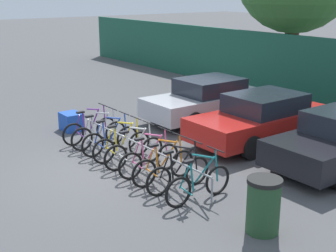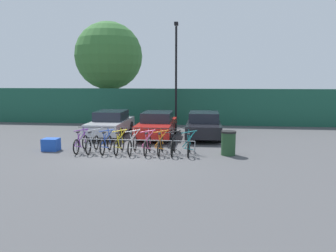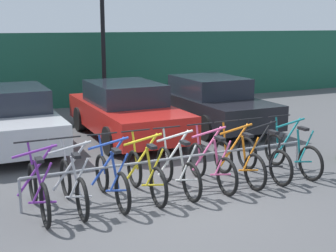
# 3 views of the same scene
# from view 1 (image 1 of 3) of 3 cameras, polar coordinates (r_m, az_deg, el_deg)

# --- Properties ---
(ground_plane) EXTENTS (120.00, 120.00, 0.00)m
(ground_plane) POSITION_cam_1_polar(r_m,az_deg,el_deg) (11.57, -6.79, -5.16)
(ground_plane) COLOR #4C4C4F
(bike_rack) EXTENTS (5.34, 0.04, 0.57)m
(bike_rack) POSITION_cam_1_polar(r_m,az_deg,el_deg) (11.53, -3.36, -2.49)
(bike_rack) COLOR gray
(bike_rack) RESTS_ON ground
(bicycle_purple) EXTENTS (0.68, 1.71, 1.05)m
(bicycle_purple) POSITION_cam_1_polar(r_m,az_deg,el_deg) (13.49, -9.47, -0.44)
(bicycle_purple) COLOR black
(bicycle_purple) RESTS_ON ground
(bicycle_silver) EXTENTS (0.68, 1.71, 1.05)m
(bicycle_silver) POSITION_cam_1_polar(r_m,az_deg,el_deg) (13.03, -8.40, -0.98)
(bicycle_silver) COLOR black
(bicycle_silver) RESTS_ON ground
(bicycle_blue) EXTENTS (0.68, 1.71, 1.05)m
(bicycle_blue) POSITION_cam_1_polar(r_m,az_deg,el_deg) (12.51, -7.05, -1.67)
(bicycle_blue) COLOR black
(bicycle_blue) RESTS_ON ground
(bicycle_yellow) EXTENTS (0.68, 1.71, 1.05)m
(bicycle_yellow) POSITION_cam_1_polar(r_m,az_deg,el_deg) (12.02, -5.65, -2.38)
(bicycle_yellow) COLOR black
(bicycle_yellow) RESTS_ON ground
(bicycle_white) EXTENTS (0.68, 1.71, 1.05)m
(bicycle_white) POSITION_cam_1_polar(r_m,az_deg,el_deg) (11.55, -4.14, -3.14)
(bicycle_white) COLOR black
(bicycle_white) RESTS_ON ground
(bicycle_pink) EXTENTS (0.68, 1.71, 1.05)m
(bicycle_pink) POSITION_cam_1_polar(r_m,az_deg,el_deg) (11.02, -2.28, -4.07)
(bicycle_pink) COLOR black
(bicycle_pink) RESTS_ON ground
(bicycle_orange) EXTENTS (0.68, 1.71, 1.05)m
(bicycle_orange) POSITION_cam_1_polar(r_m,az_deg,el_deg) (10.59, -0.54, -4.94)
(bicycle_orange) COLOR black
(bicycle_orange) RESTS_ON ground
(bicycle_black) EXTENTS (0.68, 1.71, 1.05)m
(bicycle_black) POSITION_cam_1_polar(r_m,az_deg,el_deg) (10.18, 1.28, -5.84)
(bicycle_black) COLOR black
(bicycle_black) RESTS_ON ground
(bicycle_teal) EXTENTS (0.68, 1.71, 1.05)m
(bicycle_teal) POSITION_cam_1_polar(r_m,az_deg,el_deg) (9.69, 3.75, -7.05)
(bicycle_teal) COLOR black
(bicycle_teal) RESTS_ON ground
(car_silver) EXTENTS (1.91, 4.35, 1.40)m
(car_silver) POSITION_cam_1_polar(r_m,az_deg,el_deg) (15.63, 4.86, 3.24)
(car_silver) COLOR #B7B7BC
(car_silver) RESTS_ON ground
(car_red) EXTENTS (1.91, 4.48, 1.40)m
(car_red) POSITION_cam_1_polar(r_m,az_deg,el_deg) (13.56, 11.45, 0.93)
(car_red) COLOR red
(car_red) RESTS_ON ground
(trash_bin) EXTENTS (0.63, 0.63, 1.03)m
(trash_bin) POSITION_cam_1_polar(r_m,az_deg,el_deg) (8.62, 11.55, -9.46)
(trash_bin) COLOR #234728
(trash_bin) RESTS_ON ground
(cargo_crate) EXTENTS (0.70, 0.56, 0.55)m
(cargo_crate) POSITION_cam_1_polar(r_m,az_deg,el_deg) (14.80, -11.70, 0.54)
(cargo_crate) COLOR blue
(cargo_crate) RESTS_ON ground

